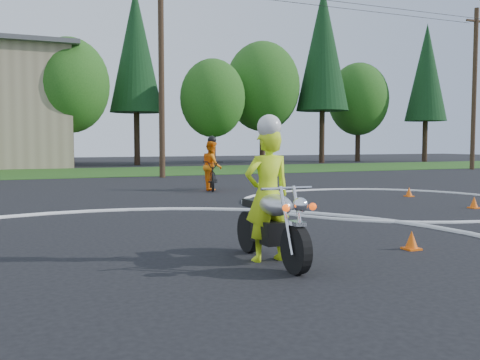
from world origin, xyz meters
name	(u,v)px	position (x,y,z in m)	size (l,w,h in m)	color
ground	(222,336)	(0.00, 0.00, 0.00)	(120.00, 120.00, 0.00)	black
grass_strip	(46,173)	(0.00, 27.00, 0.01)	(120.00, 10.00, 0.02)	#1E4714
course_markings	(248,237)	(2.17, 4.35, 0.01)	(19.05, 19.05, 0.12)	silver
primary_motorcycle	(272,224)	(1.67, 2.40, 0.54)	(0.74, 2.13, 1.12)	black
rider_primary_grp	(267,191)	(1.67, 2.53, 1.00)	(0.69, 0.45, 2.08)	#CBF419
rider_second_grp	(212,171)	(4.83, 13.51, 0.68)	(1.23, 2.12, 1.93)	black
traffic_cones	(436,232)	(5.11, 2.90, 0.14)	(17.14, 13.54, 0.30)	#FF600D
treeline	(239,80)	(14.78, 34.61, 6.62)	(38.20, 8.10, 14.52)	#382619
utility_poles	(161,69)	(5.00, 21.00, 5.20)	(41.60, 1.12, 10.00)	#473321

